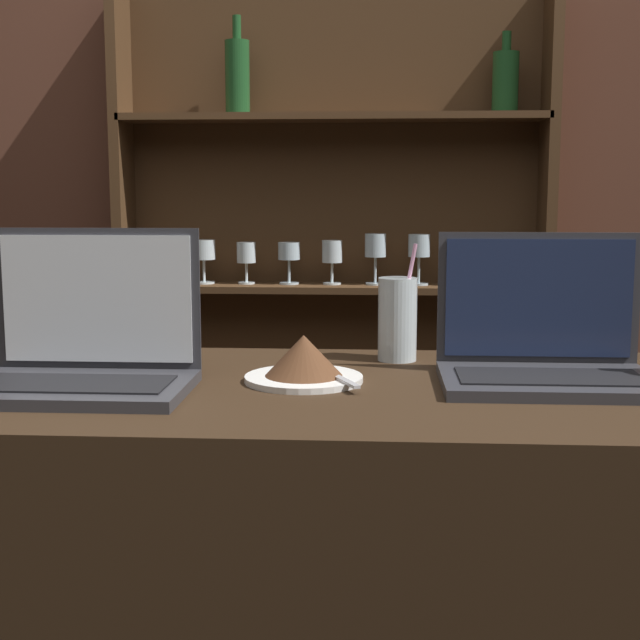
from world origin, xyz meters
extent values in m
cube|color=brown|center=(0.00, 1.68, 1.35)|extent=(7.00, 0.06, 2.70)
cube|color=#472D19|center=(-0.58, 1.56, 0.99)|extent=(0.03, 0.18, 1.99)
cube|color=#472D19|center=(0.66, 1.56, 0.99)|extent=(0.03, 0.18, 1.99)
cube|color=#472D19|center=(0.04, 1.64, 0.99)|extent=(1.27, 0.02, 1.99)
cube|color=#472D19|center=(0.04, 1.56, 0.60)|extent=(1.23, 0.18, 0.02)
cube|color=#472D19|center=(0.04, 1.56, 1.09)|extent=(1.23, 0.18, 0.02)
cube|color=#472D19|center=(0.04, 1.56, 1.59)|extent=(1.23, 0.18, 0.02)
cylinder|color=silver|center=(-0.47, 1.56, 1.11)|extent=(0.05, 0.05, 0.01)
cylinder|color=silver|center=(-0.47, 1.56, 1.15)|extent=(0.01, 0.01, 0.08)
cylinder|color=silver|center=(-0.47, 1.56, 1.21)|extent=(0.06, 0.06, 0.05)
cylinder|color=silver|center=(-0.35, 1.56, 1.11)|extent=(0.06, 0.06, 0.01)
cylinder|color=silver|center=(-0.35, 1.56, 1.14)|extent=(0.01, 0.01, 0.07)
cylinder|color=silver|center=(-0.35, 1.56, 1.20)|extent=(0.07, 0.07, 0.06)
cylinder|color=silver|center=(-0.22, 1.56, 1.11)|extent=(0.05, 0.05, 0.01)
cylinder|color=silver|center=(-0.22, 1.56, 1.14)|extent=(0.01, 0.01, 0.06)
cylinder|color=silver|center=(-0.22, 1.56, 1.20)|extent=(0.06, 0.06, 0.06)
cylinder|color=silver|center=(-0.09, 1.56, 1.11)|extent=(0.06, 0.06, 0.01)
cylinder|color=silver|center=(-0.09, 1.56, 1.14)|extent=(0.01, 0.01, 0.07)
cylinder|color=silver|center=(-0.09, 1.56, 1.20)|extent=(0.07, 0.07, 0.05)
cylinder|color=silver|center=(0.04, 1.56, 1.11)|extent=(0.05, 0.05, 0.01)
cylinder|color=silver|center=(0.04, 1.56, 1.14)|extent=(0.01, 0.01, 0.06)
cylinder|color=silver|center=(0.04, 1.56, 1.20)|extent=(0.06, 0.06, 0.07)
cylinder|color=silver|center=(0.17, 1.56, 1.11)|extent=(0.06, 0.06, 0.01)
cylinder|color=silver|center=(0.17, 1.56, 1.15)|extent=(0.01, 0.01, 0.08)
cylinder|color=silver|center=(0.17, 1.56, 1.22)|extent=(0.06, 0.06, 0.07)
cylinder|color=silver|center=(0.30, 1.56, 1.11)|extent=(0.06, 0.06, 0.01)
cylinder|color=silver|center=(0.30, 1.56, 1.15)|extent=(0.01, 0.01, 0.08)
cylinder|color=silver|center=(0.30, 1.56, 1.22)|extent=(0.06, 0.06, 0.07)
cylinder|color=silver|center=(0.42, 1.56, 1.11)|extent=(0.06, 0.06, 0.01)
cylinder|color=silver|center=(0.42, 1.56, 1.14)|extent=(0.01, 0.01, 0.06)
cylinder|color=silver|center=(0.42, 1.56, 1.19)|extent=(0.07, 0.07, 0.05)
cylinder|color=silver|center=(0.55, 1.56, 1.11)|extent=(0.06, 0.06, 0.01)
cylinder|color=silver|center=(0.55, 1.56, 1.14)|extent=(0.01, 0.01, 0.07)
cylinder|color=silver|center=(0.55, 1.56, 1.21)|extent=(0.07, 0.07, 0.06)
cylinder|color=#1E4C23|center=(0.53, 1.56, 1.68)|extent=(0.07, 0.07, 0.17)
cylinder|color=#1E4C23|center=(0.53, 1.56, 1.80)|extent=(0.03, 0.03, 0.06)
cylinder|color=#1E4C23|center=(-0.24, 1.56, 1.70)|extent=(0.07, 0.07, 0.21)
cylinder|color=#1E4C23|center=(-0.24, 1.56, 1.84)|extent=(0.02, 0.02, 0.07)
cube|color=#333338|center=(-0.28, 0.23, 1.08)|extent=(0.34, 0.23, 0.02)
cube|color=black|center=(-0.28, 0.22, 1.09)|extent=(0.29, 0.13, 0.00)
cube|color=#333338|center=(-0.28, 0.34, 1.21)|extent=(0.34, 0.00, 0.23)
cube|color=silver|center=(-0.28, 0.34, 1.21)|extent=(0.31, 0.01, 0.21)
cube|color=#333338|center=(0.44, 0.32, 1.08)|extent=(0.34, 0.23, 0.02)
cube|color=black|center=(0.44, 0.31, 1.09)|extent=(0.29, 0.13, 0.00)
cube|color=#333338|center=(0.44, 0.44, 1.20)|extent=(0.34, 0.00, 0.22)
cube|color=#1E2847|center=(0.44, 0.44, 1.20)|extent=(0.31, 0.01, 0.20)
cylinder|color=white|center=(0.06, 0.34, 1.08)|extent=(0.19, 0.19, 0.01)
cone|color=#51301C|center=(0.06, 0.34, 1.12)|extent=(0.13, 0.13, 0.07)
cube|color=#B7B7BC|center=(0.11, 0.32, 1.09)|extent=(0.08, 0.16, 0.00)
cylinder|color=silver|center=(0.21, 0.53, 1.15)|extent=(0.07, 0.07, 0.15)
cylinder|color=#EA9EC6|center=(0.22, 0.53, 1.18)|extent=(0.04, 0.01, 0.21)
camera|label=1|loc=(0.17, -1.07, 1.38)|focal=50.00mm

